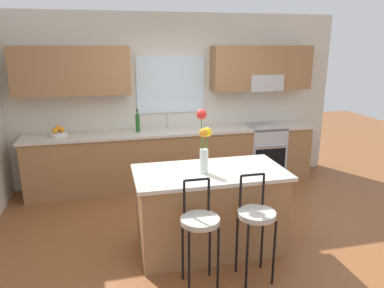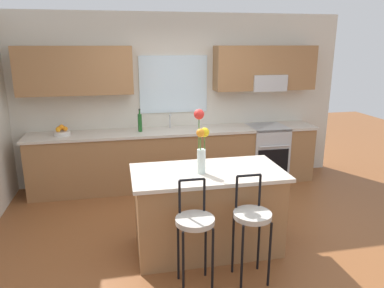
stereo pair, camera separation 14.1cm
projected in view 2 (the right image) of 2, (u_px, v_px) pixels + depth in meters
ground_plane at (201, 236)px, 4.37m from camera, size 14.00×14.00×0.00m
back_wall_assembly at (175, 90)px, 5.85m from camera, size 5.60×0.50×2.70m
counter_run at (177, 157)px, 5.85m from camera, size 4.56×0.64×0.92m
sink_faucet at (170, 119)px, 5.81m from camera, size 0.02×0.13×0.23m
oven_range at (266, 153)px, 6.12m from camera, size 0.60×0.64×0.92m
kitchen_island at (207, 210)px, 4.01m from camera, size 1.62×0.83×0.92m
bar_stool_near at (195, 225)px, 3.32m from camera, size 0.36×0.36×1.04m
bar_stool_middle at (252, 220)px, 3.42m from camera, size 0.36×0.36×1.04m
flower_vase at (201, 141)px, 3.73m from camera, size 0.15×0.15×0.68m
fruit_bowl_oranges at (62, 132)px, 5.38m from camera, size 0.24×0.24×0.16m
bottle_olive_oil at (140, 122)px, 5.58m from camera, size 0.06×0.06×0.35m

